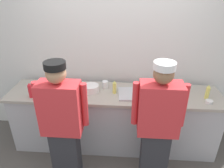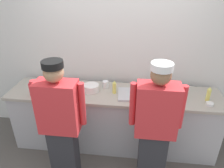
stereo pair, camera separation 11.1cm
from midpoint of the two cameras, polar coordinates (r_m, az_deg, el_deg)
ground_plane at (r=3.20m, az=0.76°, el=-19.70°), size 9.00×9.00×0.00m
wall_back at (r=3.15m, az=2.48°, el=8.22°), size 4.62×0.10×2.62m
prep_counter at (r=3.15m, az=1.49°, el=-9.49°), size 2.95×0.65×0.90m
chef_near_left at (r=2.47m, az=-12.58°, el=-10.28°), size 0.59×0.24×1.61m
chef_center at (r=2.42m, az=12.93°, el=-11.17°), size 0.59×0.24×1.61m
plate_stack_front at (r=2.94m, az=-4.60°, el=-1.08°), size 0.22×0.22×0.10m
plate_stack_rear at (r=2.98m, az=-15.63°, el=-2.20°), size 0.19×0.19×0.05m
mixing_bowl_steel at (r=2.96m, az=16.68°, el=-1.87°), size 0.36×0.36×0.11m
sheet_tray at (r=2.86m, az=6.93°, el=-2.83°), size 0.44×0.38×0.02m
squeeze_bottle_primary at (r=2.98m, az=25.77°, el=-2.50°), size 0.05×0.05×0.20m
squeeze_bottle_secondary at (r=2.85m, az=1.75°, el=-0.90°), size 0.05×0.05×0.19m
squeeze_bottle_spare at (r=2.98m, az=-20.17°, el=-1.21°), size 0.06×0.06×0.21m
ramekin_yellow_sauce at (r=2.87m, az=-10.40°, el=-2.74°), size 0.09×0.09×0.04m
ramekin_green_sauce at (r=3.14m, az=-18.22°, el=-1.06°), size 0.11×0.11×0.04m
ramekin_red_sauce at (r=2.92m, az=26.05°, el=-4.89°), size 0.09×0.09×0.04m
ramekin_orange_sauce at (r=3.30m, az=-17.09°, el=0.60°), size 0.10×0.10×0.04m
deli_cup at (r=3.02m, az=-0.72°, el=-0.12°), size 0.09×0.09×0.10m
chefs_knife at (r=3.17m, az=-13.70°, el=-0.39°), size 0.28×0.03×0.02m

